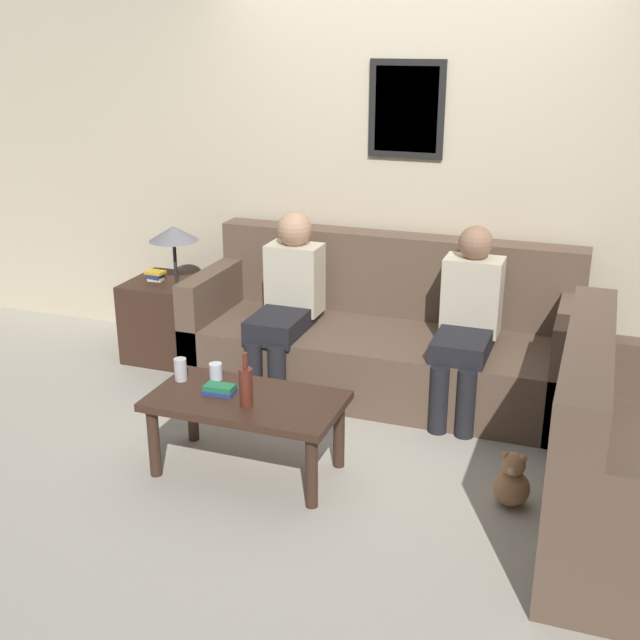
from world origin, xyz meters
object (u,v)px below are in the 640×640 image
couch_main (382,340)px  drinking_glass (216,371)px  person_right (467,317)px  coffee_table (246,409)px  person_left (287,297)px  teddy_bear (512,482)px  wine_bottle (246,386)px

couch_main → drinking_glass: size_ratio=26.84×
person_right → coffee_table: bearing=-129.6°
couch_main → person_left: (-0.57, -0.19, 0.28)m
drinking_glass → teddy_bear: 1.61m
person_right → couch_main: bearing=163.1°
person_left → teddy_bear: bearing=-31.5°
teddy_bear → person_right: bearing=113.3°
coffee_table → teddy_bear: size_ratio=3.51×
couch_main → person_right: size_ratio=2.16×
coffee_table → person_left: person_left is taller
coffee_table → drinking_glass: 0.31m
teddy_bear → drinking_glass: bearing=179.6°
couch_main → wine_bottle: couch_main is taller
person_right → teddy_bear: (0.41, -0.96, -0.47)m
couch_main → person_right: bearing=-16.9°
coffee_table → person_left: (-0.22, 1.09, 0.24)m
person_left → wine_bottle: bearing=-77.6°
person_left → teddy_bear: size_ratio=3.96×
couch_main → wine_bottle: 1.41m
couch_main → teddy_bear: size_ratio=8.57×
couch_main → person_left: size_ratio=2.16×
couch_main → person_right: person_right is taller
couch_main → teddy_bear: couch_main is taller
couch_main → drinking_glass: 1.28m
teddy_bear → person_left: bearing=148.5°
coffee_table → wine_bottle: 0.19m
teddy_bear → coffee_table: bearing=-173.9°
couch_main → person_right: (0.55, -0.17, 0.28)m
couch_main → teddy_bear: (0.97, -1.13, -0.19)m
coffee_table → wine_bottle: size_ratio=3.48×
wine_bottle → person_right: bearing=53.7°
wine_bottle → person_right: (0.87, 1.19, 0.06)m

